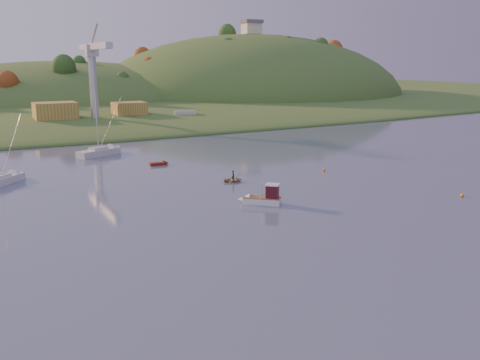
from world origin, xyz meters
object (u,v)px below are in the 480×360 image
sailboat_far (99,152)px  red_tender (162,163)px  sailboat_near (1,180)px  canoe (233,180)px  fishing_boat (259,198)px

sailboat_far → red_tender: size_ratio=3.45×
sailboat_near → canoe: size_ratio=3.79×
fishing_boat → red_tender: 31.44m
fishing_boat → sailboat_near: size_ratio=0.48×
sailboat_far → canoe: (12.47, -33.27, -0.49)m
sailboat_near → red_tender: 27.14m
sailboat_far → sailboat_near: bearing=-163.0°
sailboat_near → red_tender: size_ratio=3.13×
sailboat_near → canoe: bearing=-71.2°
fishing_boat → red_tender: size_ratio=1.50×
sailboat_near → canoe: sailboat_near is taller
sailboat_far → canoe: bearing=-94.8°
fishing_boat → red_tender: bearing=-44.7°
canoe → red_tender: red_tender is taller
fishing_boat → canoe: fishing_boat is taller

